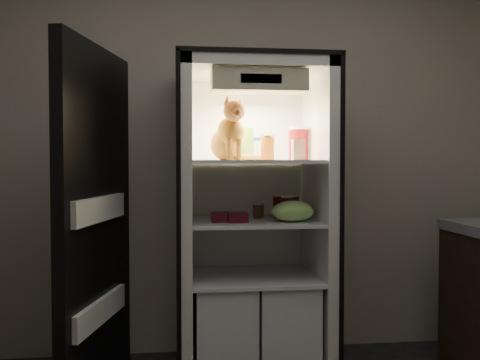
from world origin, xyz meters
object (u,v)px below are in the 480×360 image
Objects in this scene: tabby_cat at (229,136)px; soda_can_b at (293,207)px; salsa_jar at (267,148)px; cream_carton at (298,150)px; mayo_tub at (258,149)px; refrigerator at (251,243)px; parmesan_shaker at (248,144)px; grape_bag at (293,211)px; berry_box_right at (238,217)px; soda_can_a at (278,206)px; soda_can_c at (287,208)px; condiment_jar at (258,211)px; pepper_jar at (299,144)px; berry_box_left at (221,217)px.

tabby_cat is 2.64× the size of soda_can_b.
salsa_jar is 1.23× the size of cream_carton.
mayo_tub is 1.20× the size of cream_carton.
refrigerator reaches higher than soda_can_b.
salsa_jar is 1.05× the size of soda_can_b.
refrigerator is at bearing -22.23° from parmesan_shaker.
grape_bag is (0.21, -0.21, 0.21)m from refrigerator.
mayo_tub reaches higher than berry_box_right.
grape_bag is (0.36, -0.06, -0.42)m from tabby_cat.
tabby_cat is at bearing -127.93° from mayo_tub.
soda_can_b is (0.19, -0.16, -0.35)m from mayo_tub.
refrigerator reaches higher than salsa_jar.
refrigerator is 0.28m from berry_box_right.
grape_bag is (0.03, -0.29, -0.01)m from soda_can_a.
soda_can_b is at bearing -10.47° from parmesan_shaker.
tabby_cat is at bearing 170.86° from grape_bag.
mayo_tub is at bearing 120.71° from cream_carton.
mayo_tub is at bearing 62.23° from berry_box_right.
soda_can_b is 1.00× the size of soda_can_c.
mayo_tub reaches higher than condiment_jar.
cream_carton is (0.39, -0.04, -0.08)m from tabby_cat.
pepper_jar is at bearing 7.17° from parmesan_shaker.
pepper_jar is 1.49× the size of soda_can_c.
soda_can_b is at bearing 3.73° from tabby_cat.
tabby_cat is 0.58m from soda_can_a.
berry_box_right is at bearing -112.49° from parmesan_shaker.
berry_box_right is (-0.40, -0.24, -0.42)m from pepper_jar.
pepper_jar is at bearing 30.76° from berry_box_right.
berry_box_right is (-0.29, -0.27, -0.04)m from soda_can_a.
salsa_jar reaches higher than mayo_tub.
tabby_cat reaches higher than soda_can_b.
parmesan_shaker is 1.43× the size of soda_can_b.
cream_carton is at bearing -91.29° from soda_can_b.
soda_can_c is (-0.04, 0.09, -0.34)m from cream_carton.
condiment_jar is at bearing 167.33° from soda_can_b.
refrigerator is 0.64m from cream_carton.
cream_carton is (0.24, -0.19, 0.56)m from refrigerator.
cream_carton is at bearing -103.63° from pepper_jar.
pepper_jar is 1.87× the size of berry_box_left.
tabby_cat reaches higher than grape_bag.
condiment_jar is (-0.02, -0.11, -0.37)m from mayo_tub.
salsa_jar is 1.29× the size of berry_box_right.
mayo_tub is (0.21, 0.27, -0.06)m from tabby_cat.
cream_carton reaches higher than berry_box_left.
grape_bag reaches higher than berry_box_left.
cream_carton is at bearing 0.02° from berry_box_right.
grape_bag reaches higher than berry_box_right.
soda_can_a is 1.19× the size of berry_box_right.
cream_carton is (0.16, -0.11, -0.01)m from salsa_jar.
soda_can_a is (-0.12, 0.03, -0.39)m from pepper_jar.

